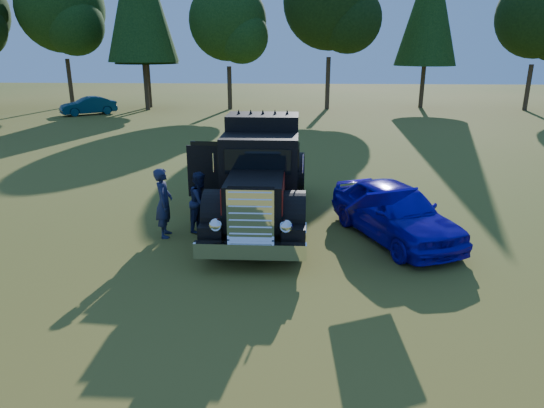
{
  "coord_description": "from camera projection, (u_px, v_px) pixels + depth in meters",
  "views": [
    {
      "loc": [
        1.6,
        -10.82,
        4.81
      ],
      "look_at": [
        0.97,
        1.12,
        0.96
      ],
      "focal_mm": 32.0,
      "sensor_mm": 36.0,
      "label": 1
    }
  ],
  "objects": [
    {
      "name": "diamond_t_truck",
      "position": [
        261.0,
        180.0,
        13.64
      ],
      "size": [
        3.38,
        7.16,
        3.0
      ],
      "color": "black",
      "rests_on": "ground"
    },
    {
      "name": "spectator_far",
      "position": [
        201.0,
        201.0,
        13.2
      ],
      "size": [
        0.84,
        0.96,
        1.66
      ],
      "primitive_type": "imported",
      "rotation": [
        0.0,
        0.0,
        1.27
      ],
      "color": "#202A4C",
      "rests_on": "ground"
    },
    {
      "name": "ground",
      "position": [
        230.0,
        255.0,
        11.84
      ],
      "size": [
        120.0,
        120.0,
        0.0
      ],
      "primitive_type": "plane",
      "color": "#3F5218",
      "rests_on": "ground"
    },
    {
      "name": "spectator_near",
      "position": [
        164.0,
        203.0,
        12.75
      ],
      "size": [
        0.53,
        0.73,
        1.86
      ],
      "primitive_type": "imported",
      "rotation": [
        0.0,
        0.0,
        1.71
      ],
      "color": "#1B2040",
      "rests_on": "ground"
    },
    {
      "name": "distant_teal_car",
      "position": [
        88.0,
        106.0,
        36.57
      ],
      "size": [
        4.06,
        3.46,
        1.32
      ],
      "primitive_type": "imported",
      "rotation": [
        0.0,
        0.0,
        -0.95
      ],
      "color": "#0B4443",
      "rests_on": "ground"
    },
    {
      "name": "treeline",
      "position": [
        236.0,
        6.0,
        35.74
      ],
      "size": [
        72.1,
        24.04,
        14.1
      ],
      "color": "#2D2116",
      "rests_on": "ground"
    },
    {
      "name": "hotrod_coupe",
      "position": [
        395.0,
        211.0,
        12.67
      ],
      "size": [
        3.37,
        4.75,
        1.89
      ],
      "color": "#0908B1",
      "rests_on": "ground"
    }
  ]
}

